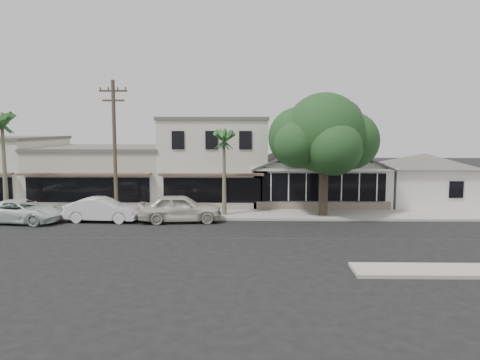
{
  "coord_description": "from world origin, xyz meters",
  "views": [
    {
      "loc": [
        -0.31,
        -24.77,
        5.94
      ],
      "look_at": [
        -0.94,
        6.0,
        2.52
      ],
      "focal_mm": 35.0,
      "sensor_mm": 36.0,
      "label": 1
    }
  ],
  "objects_px": {
    "utility_pole": "(115,146)",
    "car_0": "(180,208)",
    "car_1": "(102,210)",
    "car_2": "(21,211)",
    "shade_tree": "(323,136)"
  },
  "relations": [
    {
      "from": "car_0",
      "to": "car_1",
      "type": "height_order",
      "value": "car_0"
    },
    {
      "from": "utility_pole",
      "to": "car_2",
      "type": "height_order",
      "value": "utility_pole"
    },
    {
      "from": "utility_pole",
      "to": "car_0",
      "type": "height_order",
      "value": "utility_pole"
    },
    {
      "from": "utility_pole",
      "to": "car_2",
      "type": "bearing_deg",
      "value": -168.0
    },
    {
      "from": "utility_pole",
      "to": "car_1",
      "type": "distance_m",
      "value": 4.14
    },
    {
      "from": "utility_pole",
      "to": "car_1",
      "type": "height_order",
      "value": "utility_pole"
    },
    {
      "from": "utility_pole",
      "to": "shade_tree",
      "type": "bearing_deg",
      "value": 5.32
    },
    {
      "from": "utility_pole",
      "to": "car_1",
      "type": "bearing_deg",
      "value": -134.1
    },
    {
      "from": "shade_tree",
      "to": "car_1",
      "type": "bearing_deg",
      "value": -172.07
    },
    {
      "from": "car_0",
      "to": "utility_pole",
      "type": "bearing_deg",
      "value": 74.21
    },
    {
      "from": "car_2",
      "to": "shade_tree",
      "type": "bearing_deg",
      "value": -75.56
    },
    {
      "from": "shade_tree",
      "to": "car_0",
      "type": "bearing_deg",
      "value": -167.87
    },
    {
      "from": "utility_pole",
      "to": "car_1",
      "type": "xyz_separation_m",
      "value": [
        -0.7,
        -0.72,
        -4.02
      ]
    },
    {
      "from": "utility_pole",
      "to": "car_0",
      "type": "xyz_separation_m",
      "value": [
        4.3,
        -0.73,
        -3.9
      ]
    },
    {
      "from": "car_1",
      "to": "car_0",
      "type": "bearing_deg",
      "value": -86.41
    }
  ]
}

